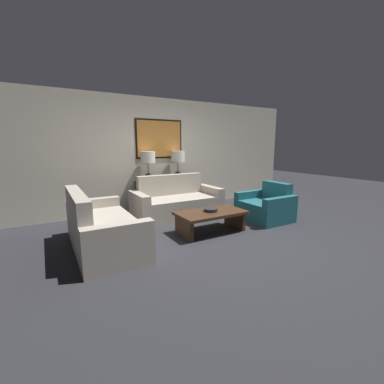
{
  "coord_description": "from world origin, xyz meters",
  "views": [
    {
      "loc": [
        -2.48,
        -3.41,
        1.57
      ],
      "look_at": [
        0.02,
        0.87,
        0.65
      ],
      "focal_mm": 24.0,
      "sensor_mm": 36.0,
      "label": 1
    }
  ],
  "objects_px": {
    "console_table": "(164,195)",
    "armchair_near_back_wall": "(266,207)",
    "decorative_bowl": "(211,210)",
    "couch_by_back_wall": "(177,203)",
    "table_lamp_right": "(178,159)",
    "couch_by_side": "(101,229)",
    "table_lamp_left": "(148,160)",
    "coffee_table": "(211,217)"
  },
  "relations": [
    {
      "from": "couch_by_side",
      "to": "decorative_bowl",
      "type": "xyz_separation_m",
      "value": [
        1.86,
        -0.23,
        0.11
      ]
    },
    {
      "from": "console_table",
      "to": "decorative_bowl",
      "type": "height_order",
      "value": "console_table"
    },
    {
      "from": "console_table",
      "to": "coffee_table",
      "type": "bearing_deg",
      "value": -88.08
    },
    {
      "from": "console_table",
      "to": "armchair_near_back_wall",
      "type": "xyz_separation_m",
      "value": [
        1.51,
        -1.84,
        -0.1
      ]
    },
    {
      "from": "table_lamp_left",
      "to": "armchair_near_back_wall",
      "type": "xyz_separation_m",
      "value": [
        1.89,
        -1.84,
        -0.95
      ]
    },
    {
      "from": "console_table",
      "to": "couch_by_back_wall",
      "type": "distance_m",
      "value": 0.67
    },
    {
      "from": "decorative_bowl",
      "to": "table_lamp_left",
      "type": "bearing_deg",
      "value": 103.28
    },
    {
      "from": "console_table",
      "to": "decorative_bowl",
      "type": "distance_m",
      "value": 1.9
    },
    {
      "from": "armchair_near_back_wall",
      "to": "couch_by_back_wall",
      "type": "bearing_deg",
      "value": 142.11
    },
    {
      "from": "decorative_bowl",
      "to": "armchair_near_back_wall",
      "type": "bearing_deg",
      "value": 2.3
    },
    {
      "from": "table_lamp_left",
      "to": "couch_by_side",
      "type": "distance_m",
      "value": 2.37
    },
    {
      "from": "console_table",
      "to": "table_lamp_left",
      "type": "bearing_deg",
      "value": 180.0
    },
    {
      "from": "table_lamp_right",
      "to": "decorative_bowl",
      "type": "bearing_deg",
      "value": -99.44
    },
    {
      "from": "couch_by_side",
      "to": "armchair_near_back_wall",
      "type": "bearing_deg",
      "value": -3.06
    },
    {
      "from": "table_lamp_left",
      "to": "decorative_bowl",
      "type": "relative_size",
      "value": 2.77
    },
    {
      "from": "armchair_near_back_wall",
      "to": "coffee_table",
      "type": "bearing_deg",
      "value": -177.38
    },
    {
      "from": "table_lamp_left",
      "to": "coffee_table",
      "type": "distance_m",
      "value": 2.17
    },
    {
      "from": "console_table",
      "to": "table_lamp_left",
      "type": "height_order",
      "value": "table_lamp_left"
    },
    {
      "from": "couch_by_back_wall",
      "to": "decorative_bowl",
      "type": "distance_m",
      "value": 1.24
    },
    {
      "from": "table_lamp_left",
      "to": "table_lamp_right",
      "type": "bearing_deg",
      "value": 0.0
    },
    {
      "from": "table_lamp_left",
      "to": "table_lamp_right",
      "type": "relative_size",
      "value": 1.0
    },
    {
      "from": "table_lamp_right",
      "to": "armchair_near_back_wall",
      "type": "bearing_deg",
      "value": -58.53
    },
    {
      "from": "console_table",
      "to": "table_lamp_right",
      "type": "relative_size",
      "value": 1.94
    },
    {
      "from": "coffee_table",
      "to": "console_table",
      "type": "bearing_deg",
      "value": 91.92
    },
    {
      "from": "decorative_bowl",
      "to": "couch_by_back_wall",
      "type": "bearing_deg",
      "value": 93.07
    },
    {
      "from": "table_lamp_right",
      "to": "couch_by_back_wall",
      "type": "height_order",
      "value": "table_lamp_right"
    },
    {
      "from": "console_table",
      "to": "armchair_near_back_wall",
      "type": "height_order",
      "value": "armchair_near_back_wall"
    },
    {
      "from": "coffee_table",
      "to": "couch_by_back_wall",
      "type": "bearing_deg",
      "value": 92.96
    },
    {
      "from": "console_table",
      "to": "decorative_bowl",
      "type": "bearing_deg",
      "value": -88.0
    },
    {
      "from": "table_lamp_left",
      "to": "armchair_near_back_wall",
      "type": "distance_m",
      "value": 2.81
    },
    {
      "from": "couch_by_side",
      "to": "armchair_near_back_wall",
      "type": "distance_m",
      "value": 3.3
    },
    {
      "from": "console_table",
      "to": "armchair_near_back_wall",
      "type": "relative_size",
      "value": 1.37
    },
    {
      "from": "couch_by_side",
      "to": "decorative_bowl",
      "type": "bearing_deg",
      "value": -7.21
    },
    {
      "from": "console_table",
      "to": "table_lamp_left",
      "type": "relative_size",
      "value": 1.94
    },
    {
      "from": "table_lamp_right",
      "to": "couch_by_side",
      "type": "distance_m",
      "value": 2.89
    },
    {
      "from": "couch_by_side",
      "to": "table_lamp_right",
      "type": "bearing_deg",
      "value": 37.49
    },
    {
      "from": "couch_by_back_wall",
      "to": "armchair_near_back_wall",
      "type": "relative_size",
      "value": 1.98
    },
    {
      "from": "couch_by_back_wall",
      "to": "couch_by_side",
      "type": "height_order",
      "value": "same"
    },
    {
      "from": "table_lamp_right",
      "to": "coffee_table",
      "type": "xyz_separation_m",
      "value": [
        -0.32,
        -1.91,
        -0.93
      ]
    },
    {
      "from": "decorative_bowl",
      "to": "table_lamp_right",
      "type": "bearing_deg",
      "value": 80.56
    },
    {
      "from": "couch_by_back_wall",
      "to": "console_table",
      "type": "bearing_deg",
      "value": 90.0
    },
    {
      "from": "console_table",
      "to": "table_lamp_right",
      "type": "distance_m",
      "value": 0.93
    }
  ]
}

